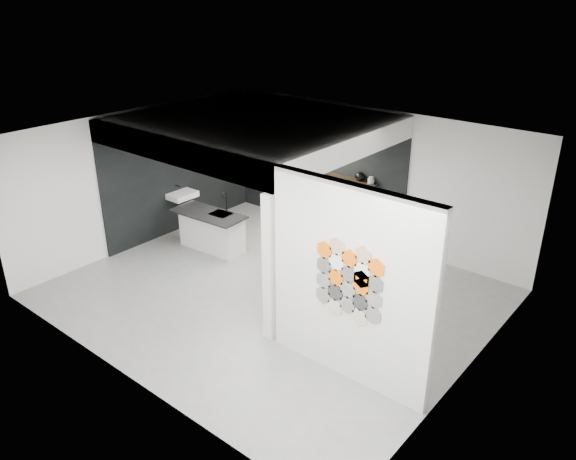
% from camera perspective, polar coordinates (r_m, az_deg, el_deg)
% --- Properties ---
extents(floor, '(7.00, 6.00, 0.01)m').
position_cam_1_polar(floor, '(9.96, -1.55, -6.47)').
color(floor, slate).
extents(partition_panel, '(2.45, 0.15, 2.80)m').
position_cam_1_polar(partition_panel, '(7.41, 6.33, -5.64)').
color(partition_panel, silver).
rests_on(partition_panel, floor).
extents(bay_clad_back, '(4.40, 0.04, 2.35)m').
position_cam_1_polar(bay_clad_back, '(12.34, 2.88, 5.68)').
color(bay_clad_back, black).
rests_on(bay_clad_back, floor).
extents(bay_clad_left, '(0.04, 4.00, 2.35)m').
position_cam_1_polar(bay_clad_left, '(12.41, -10.77, 5.39)').
color(bay_clad_left, black).
rests_on(bay_clad_left, floor).
extents(bulkhead, '(4.40, 4.00, 0.40)m').
position_cam_1_polar(bulkhead, '(10.51, -3.52, 10.20)').
color(bulkhead, silver).
rests_on(bulkhead, corner_column).
extents(corner_column, '(0.16, 0.16, 2.35)m').
position_cam_1_polar(corner_column, '(8.26, -1.88, -3.96)').
color(corner_column, silver).
rests_on(corner_column, floor).
extents(fascia_beam, '(4.40, 0.16, 0.40)m').
position_cam_1_polar(fascia_beam, '(9.24, -11.70, 7.83)').
color(fascia_beam, silver).
rests_on(fascia_beam, corner_column).
extents(wall_basin, '(0.40, 0.60, 0.12)m').
position_cam_1_polar(wall_basin, '(12.23, -10.67, 3.50)').
color(wall_basin, silver).
rests_on(wall_basin, bay_clad_left).
extents(display_shelf, '(3.00, 0.15, 0.04)m').
position_cam_1_polar(display_shelf, '(12.17, 2.97, 6.03)').
color(display_shelf, black).
rests_on(display_shelf, bay_clad_back).
extents(kitchen_island, '(1.59, 0.78, 1.25)m').
position_cam_1_polar(kitchen_island, '(11.48, -7.75, -0.01)').
color(kitchen_island, silver).
rests_on(kitchen_island, floor).
extents(stockpot, '(0.21, 0.21, 0.16)m').
position_cam_1_polar(stockpot, '(12.88, -1.46, 7.54)').
color(stockpot, black).
rests_on(stockpot, display_shelf).
extents(kettle, '(0.27, 0.27, 0.17)m').
position_cam_1_polar(kettle, '(11.56, 7.32, 5.44)').
color(kettle, black).
rests_on(kettle, display_shelf).
extents(glass_bowl, '(0.17, 0.17, 0.09)m').
position_cam_1_polar(glass_bowl, '(11.44, 8.42, 4.96)').
color(glass_bowl, gray).
rests_on(glass_bowl, display_shelf).
extents(glass_vase, '(0.12, 0.12, 0.13)m').
position_cam_1_polar(glass_vase, '(11.43, 8.43, 5.05)').
color(glass_vase, gray).
rests_on(glass_vase, display_shelf).
extents(bottle_dark, '(0.07, 0.07, 0.15)m').
position_cam_1_polar(bottle_dark, '(12.31, 1.89, 6.71)').
color(bottle_dark, black).
rests_on(bottle_dark, display_shelf).
extents(utensil_cup, '(0.07, 0.07, 0.09)m').
position_cam_1_polar(utensil_cup, '(12.71, -0.47, 7.14)').
color(utensil_cup, black).
rests_on(utensil_cup, display_shelf).
extents(hex_tile_cluster, '(1.04, 0.02, 1.16)m').
position_cam_1_polar(hex_tile_cluster, '(7.28, 6.21, -5.27)').
color(hex_tile_cluster, '#66635E').
rests_on(hex_tile_cluster, partition_panel).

